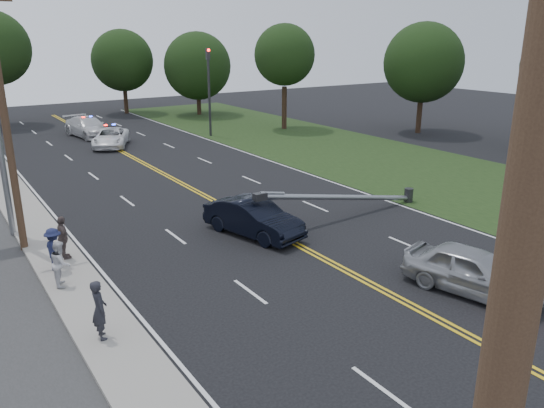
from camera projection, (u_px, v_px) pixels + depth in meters
ground at (422, 311)px, 16.16m from camera, size 120.00×120.00×0.00m
sidewalk at (58, 261)px, 19.64m from camera, size 1.80×70.00×0.12m
grass_verge at (446, 178)px, 31.22m from camera, size 12.00×80.00×0.01m
centerline_yellow at (251, 220)px, 24.09m from camera, size 0.36×80.00×0.00m
traffic_signal at (209, 85)px, 43.05m from camera, size 0.28×0.41×7.05m
fallen_streetlight at (351, 197)px, 24.44m from camera, size 9.36×0.44×1.91m
utility_pole_mid at (5, 120)px, 19.28m from camera, size 1.60×0.28×10.00m
tree_7 at (122, 61)px, 55.41m from camera, size 6.35×6.35×8.69m
tree_8 at (197, 66)px, 54.70m from camera, size 6.89×6.89×8.44m
tree_9 at (285, 55)px, 45.80m from camera, size 5.27×5.27×9.05m
tree_13 at (424, 63)px, 43.98m from camera, size 6.57×6.57×9.14m
crashed_sedan at (253, 218)px, 22.12m from camera, size 2.72×4.85×1.51m
waiting_sedan at (473, 271)px, 17.12m from camera, size 2.83×4.79×1.53m
emergency_a at (111, 138)px, 39.85m from camera, size 4.18×5.40×1.36m
emergency_b at (88, 127)px, 43.73m from camera, size 3.10×5.85×1.62m
bystander_a at (99, 310)px, 14.30m from camera, size 0.44×0.64×1.70m
bystander_b at (61, 263)px, 17.39m from camera, size 0.76×0.88×1.54m
bystander_c at (54, 250)px, 18.43m from camera, size 0.74×1.10×1.58m
bystander_d at (63, 238)px, 19.46m from camera, size 0.42×0.97×1.64m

